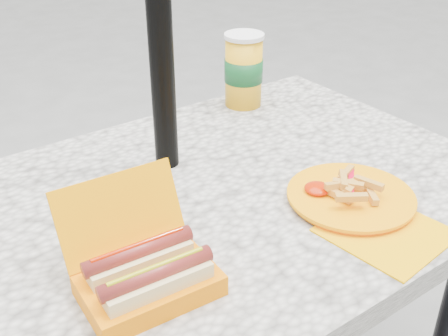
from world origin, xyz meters
TOP-DOWN VIEW (x-y plane):
  - picnic_table at (0.00, 0.00)m, footprint 1.20×0.80m
  - umbrella_pole at (0.00, 0.16)m, footprint 0.05×0.05m
  - hotdog_box at (-0.24, -0.17)m, footprint 0.21×0.20m
  - fries_plate at (0.21, -0.19)m, footprint 0.26×0.34m
  - soda_cup at (0.33, 0.32)m, footprint 0.10×0.10m

SIDE VIEW (x-z plane):
  - picnic_table at x=0.00m, z-range 0.27..1.02m
  - fries_plate at x=0.21m, z-range 0.74..0.79m
  - hotdog_box at x=-0.24m, z-range 0.71..0.86m
  - soda_cup at x=0.33m, z-range 0.75..0.94m
  - umbrella_pole at x=0.00m, z-range 0.00..2.20m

